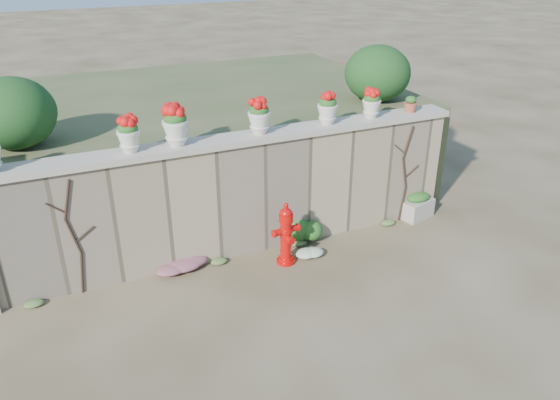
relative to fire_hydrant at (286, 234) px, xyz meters
name	(u,v)px	position (x,y,z in m)	size (l,w,h in m)	color
ground	(282,306)	(-0.55, -1.09, -0.56)	(80.00, 80.00, 0.00)	#473A23
stone_wall	(239,198)	(-0.55, 0.71, 0.44)	(8.00, 0.40, 2.00)	gray
wall_cap	(237,140)	(-0.55, 0.71, 1.49)	(8.10, 0.52, 0.10)	#B9B19D
raised_fill	(188,140)	(-0.55, 3.91, 0.44)	(9.00, 6.00, 2.00)	#384C23
back_shrub_left	(13,113)	(-3.75, 1.91, 1.99)	(1.30, 1.30, 1.10)	#143814
back_shrub_right	(377,73)	(2.85, 1.91, 1.99)	(1.30, 1.30, 1.10)	#143814
vine_left	(74,237)	(-3.22, 0.49, 0.43)	(0.60, 0.04, 1.91)	black
vine_right	(405,173)	(2.68, 0.49, 0.43)	(0.60, 0.04, 1.91)	black
fire_hydrant	(286,234)	(0.00, 0.00, 0.00)	(0.48, 0.34, 1.11)	red
planter_box	(417,206)	(3.03, 0.46, -0.31)	(0.71, 0.52, 0.53)	#B9B19D
green_shrub	(305,229)	(0.59, 0.46, -0.28)	(0.58, 0.52, 0.55)	#1E5119
magenta_clump	(181,265)	(-1.70, 0.46, -0.44)	(0.90, 0.60, 0.24)	#BA2578
white_flowers	(309,253)	(0.42, -0.03, -0.46)	(0.55, 0.44, 0.20)	white
urn_pot_1	(129,135)	(-2.23, 0.71, 1.81)	(0.34, 0.34, 0.54)	beige
urn_pot_2	(176,126)	(-1.52, 0.71, 1.85)	(0.40, 0.40, 0.63)	beige
urn_pot_3	(259,117)	(-0.16, 0.71, 1.82)	(0.37, 0.37, 0.57)	beige
urn_pot_4	(327,109)	(1.09, 0.71, 1.81)	(0.35, 0.35, 0.54)	beige
urn_pot_5	(372,104)	(1.96, 0.71, 1.79)	(0.33, 0.33, 0.51)	beige
terracotta_pot	(410,105)	(2.80, 0.71, 1.67)	(0.24, 0.24, 0.29)	#B24E36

